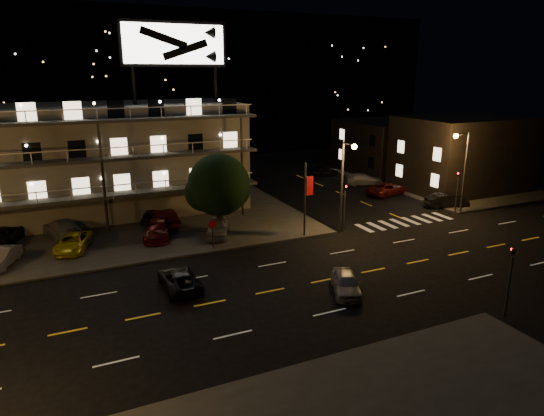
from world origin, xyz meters
name	(u,v)px	position (x,y,z in m)	size (l,w,h in m)	color
ground	(298,286)	(0.00, 0.00, 0.00)	(140.00, 140.00, 0.00)	black
curb_nw	(57,226)	(-14.00, 20.00, 0.07)	(44.00, 24.00, 0.15)	#363734
curb_ne	(435,182)	(30.00, 20.00, 0.07)	(16.00, 24.00, 0.15)	#363734
motel	(95,158)	(-9.94, 23.88, 5.34)	(28.00, 13.80, 18.10)	gray
side_bldg_front	(462,154)	(29.99, 16.00, 4.25)	(14.06, 10.00, 8.50)	black
side_bldg_back	(396,146)	(29.99, 28.00, 3.50)	(14.06, 12.00, 7.00)	black
hill_backdrop	(91,82)	(-5.94, 68.78, 11.55)	(120.00, 25.00, 24.00)	black
streetlight_nc	(345,177)	(8.50, 7.94, 4.96)	(0.44, 1.92, 8.00)	#2D2D30
streetlight_ne	(463,164)	(22.14, 8.30, 4.96)	(1.92, 0.44, 8.00)	#2D2D30
signal_nw	(345,202)	(9.00, 8.50, 2.57)	(0.20, 0.27, 4.60)	#2D2D30
signal_sw	(510,274)	(9.00, -8.50, 2.57)	(0.20, 0.27, 4.60)	#2D2D30
signal_ne	(457,188)	(22.00, 8.50, 2.57)	(0.27, 0.20, 4.60)	#2D2D30
banner_north	(306,198)	(5.09, 8.40, 3.43)	(0.83, 0.16, 6.40)	#2D2D30
stop_sign	(213,229)	(-3.00, 8.57, 1.71)	(0.91, 0.11, 2.61)	#2D2D30
tree	(218,187)	(-1.32, 11.98, 4.21)	(5.43, 5.23, 6.84)	black
lot_car_1	(2,257)	(-17.77, 11.47, 0.79)	(1.35, 3.88, 1.28)	gray
lot_car_2	(74,242)	(-12.94, 12.73, 0.78)	(2.09, 4.54, 1.26)	gold
lot_car_3	(158,229)	(-6.35, 13.02, 0.87)	(2.03, 4.99, 1.45)	#57110C
lot_car_4	(218,228)	(-1.73, 11.27, 0.88)	(1.73, 4.31, 1.47)	gray
lot_car_6	(3,235)	(-18.01, 16.79, 0.85)	(2.31, 5.02, 1.39)	black
lot_car_7	(62,228)	(-13.63, 16.45, 0.92)	(2.15, 5.29, 1.53)	gray
lot_car_8	(152,216)	(-6.01, 17.40, 0.78)	(1.48, 3.68, 1.25)	black
lot_car_9	(164,218)	(-5.26, 15.84, 0.92)	(1.63, 4.67, 1.54)	#57110C
side_car_0	(447,201)	(22.69, 10.40, 0.72)	(1.52, 4.37, 1.44)	black
side_car_1	(387,189)	(20.33, 17.17, 0.72)	(2.39, 5.19, 1.44)	#57110C
side_car_2	(363,179)	(20.82, 22.55, 0.70)	(1.96, 4.82, 1.40)	gray
side_car_3	(324,170)	(19.50, 29.66, 0.66)	(1.56, 3.87, 1.32)	black
road_car_east	(346,283)	(2.26, -2.20, 0.67)	(1.59, 3.95, 1.34)	gray
road_car_west	(179,279)	(-7.13, 2.88, 0.64)	(2.13, 4.63, 1.29)	black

